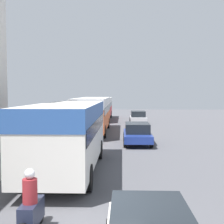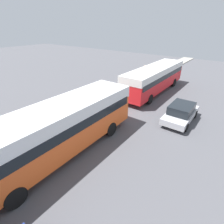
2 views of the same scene
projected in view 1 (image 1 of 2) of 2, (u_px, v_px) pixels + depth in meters
name	position (u px, v px, depth m)	size (l,w,h in m)	color
bus_lead	(68.00, 128.00, 13.93)	(2.65, 9.09, 3.08)	silver
bus_following	(93.00, 110.00, 27.65)	(2.65, 10.88, 3.10)	#EA5B23
bus_third_in_line	(101.00, 105.00, 40.95)	(2.53, 10.99, 2.88)	red
motorcycle_behind_lead	(31.00, 210.00, 7.68)	(0.38, 2.24, 1.73)	#1E2338
car_crossing	(137.00, 133.00, 21.62)	(1.92, 4.54, 1.46)	navy
car_distant	(138.00, 117.00, 35.90)	(1.90, 4.15, 1.45)	#B7B7BC
pedestrian_walking_away	(80.00, 110.00, 44.99)	(0.43, 0.43, 1.85)	#232838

